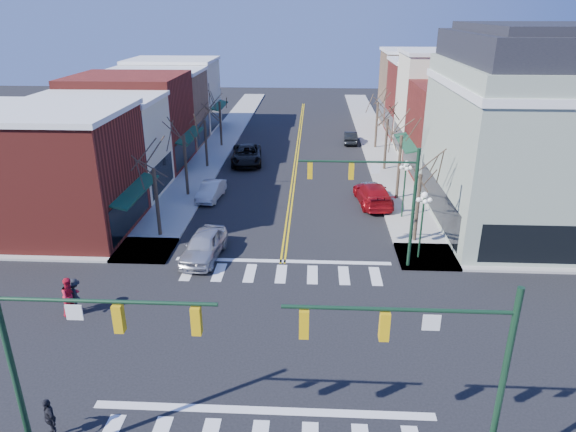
# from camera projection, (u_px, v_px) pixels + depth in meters

# --- Properties ---
(ground) EXTENTS (160.00, 160.00, 0.00)m
(ground) POSITION_uv_depth(u_px,v_px,m) (273.00, 338.00, 23.73)
(ground) COLOR black
(ground) RESTS_ON ground
(sidewalk_left) EXTENTS (3.50, 70.00, 0.15)m
(sidewalk_left) POSITION_uv_depth(u_px,v_px,m) (187.00, 191.00, 42.61)
(sidewalk_left) COLOR #9E9B93
(sidewalk_left) RESTS_ON ground
(sidewalk_right) EXTENTS (3.50, 70.00, 0.15)m
(sidewalk_right) POSITION_uv_depth(u_px,v_px,m) (399.00, 194.00, 41.79)
(sidewalk_right) COLOR #9E9B93
(sidewalk_right) RESTS_ON ground
(bldg_left_brick_a) EXTENTS (10.00, 8.50, 8.00)m
(bldg_left_brick_a) POSITION_uv_depth(u_px,v_px,m) (52.00, 174.00, 33.82)
(bldg_left_brick_a) COLOR maroon
(bldg_left_brick_a) RESTS_ON ground
(bldg_left_stucco_a) EXTENTS (10.00, 7.00, 7.50)m
(bldg_left_stucco_a) POSITION_uv_depth(u_px,v_px,m) (99.00, 148.00, 41.08)
(bldg_left_stucco_a) COLOR beige
(bldg_left_stucco_a) RESTS_ON ground
(bldg_left_brick_b) EXTENTS (10.00, 9.00, 8.50)m
(bldg_left_brick_b) POSITION_uv_depth(u_px,v_px,m) (131.00, 121.00, 48.29)
(bldg_left_brick_b) COLOR maroon
(bldg_left_brick_b) RESTS_ON ground
(bldg_left_tan) EXTENTS (10.00, 7.50, 7.80)m
(bldg_left_tan) POSITION_uv_depth(u_px,v_px,m) (157.00, 109.00, 56.06)
(bldg_left_tan) COLOR #947051
(bldg_left_tan) RESTS_ON ground
(bldg_left_stucco_b) EXTENTS (10.00, 8.00, 8.20)m
(bldg_left_stucco_b) POSITION_uv_depth(u_px,v_px,m) (175.00, 96.00, 63.15)
(bldg_left_stucco_b) COLOR beige
(bldg_left_stucco_b) RESTS_ON ground
(bldg_right_brick_a) EXTENTS (10.00, 8.50, 8.00)m
(bldg_right_brick_a) POSITION_uv_depth(u_px,v_px,m) (470.00, 132.00, 45.31)
(bldg_right_brick_a) COLOR maroon
(bldg_right_brick_a) RESTS_ON ground
(bldg_right_stucco) EXTENTS (10.00, 7.00, 10.00)m
(bldg_right_stucco) POSITION_uv_depth(u_px,v_px,m) (450.00, 105.00, 52.10)
(bldg_right_stucco) COLOR beige
(bldg_right_stucco) RESTS_ON ground
(bldg_right_brick_b) EXTENTS (10.00, 8.00, 8.50)m
(bldg_right_brick_b) POSITION_uv_depth(u_px,v_px,m) (434.00, 100.00, 59.32)
(bldg_right_brick_b) COLOR maroon
(bldg_right_brick_b) RESTS_ON ground
(bldg_right_tan) EXTENTS (10.00, 8.00, 9.00)m
(bldg_right_tan) POSITION_uv_depth(u_px,v_px,m) (421.00, 88.00, 66.62)
(bldg_right_tan) COLOR #947051
(bldg_right_tan) RESTS_ON ground
(victorian_corner) EXTENTS (12.25, 14.25, 13.30)m
(victorian_corner) POSITION_uv_depth(u_px,v_px,m) (538.00, 131.00, 33.85)
(victorian_corner) COLOR #92A08A
(victorian_corner) RESTS_ON ground
(traffic_mast_near_left) EXTENTS (6.60, 0.28, 7.20)m
(traffic_mast_near_left) POSITION_uv_depth(u_px,v_px,m) (67.00, 349.00, 15.37)
(traffic_mast_near_left) COLOR #14331E
(traffic_mast_near_left) RESTS_ON ground
(traffic_mast_near_right) EXTENTS (6.60, 0.28, 7.20)m
(traffic_mast_near_right) POSITION_uv_depth(u_px,v_px,m) (441.00, 361.00, 14.85)
(traffic_mast_near_right) COLOR #14331E
(traffic_mast_near_right) RESTS_ON ground
(traffic_mast_far_right) EXTENTS (6.60, 0.28, 7.20)m
(traffic_mast_far_right) POSITION_uv_depth(u_px,v_px,m) (381.00, 191.00, 28.54)
(traffic_mast_far_right) COLOR #14331E
(traffic_mast_far_right) RESTS_ON ground
(lamppost_corner) EXTENTS (0.36, 0.36, 4.33)m
(lamppost_corner) POSITION_uv_depth(u_px,v_px,m) (423.00, 214.00, 30.09)
(lamppost_corner) COLOR #14331E
(lamppost_corner) RESTS_ON ground
(lamppost_midblock) EXTENTS (0.36, 0.36, 4.33)m
(lamppost_midblock) POSITION_uv_depth(u_px,v_px,m) (405.00, 180.00, 36.10)
(lamppost_midblock) COLOR #14331E
(lamppost_midblock) RESTS_ON ground
(tree_left_a) EXTENTS (0.24, 0.24, 4.76)m
(tree_left_a) POSITION_uv_depth(u_px,v_px,m) (157.00, 203.00, 33.40)
(tree_left_a) COLOR #382B21
(tree_left_a) RESTS_ON ground
(tree_left_b) EXTENTS (0.24, 0.24, 5.04)m
(tree_left_b) POSITION_uv_depth(u_px,v_px,m) (186.00, 166.00, 40.75)
(tree_left_b) COLOR #382B21
(tree_left_b) RESTS_ON ground
(tree_left_c) EXTENTS (0.24, 0.24, 4.55)m
(tree_left_c) POSITION_uv_depth(u_px,v_px,m) (206.00, 144.00, 48.24)
(tree_left_c) COLOR #382B21
(tree_left_c) RESTS_ON ground
(tree_left_d) EXTENTS (0.24, 0.24, 4.90)m
(tree_left_d) POSITION_uv_depth(u_px,v_px,m) (221.00, 124.00, 55.58)
(tree_left_d) COLOR #382B21
(tree_left_d) RESTS_ON ground
(tree_right_a) EXTENTS (0.24, 0.24, 4.62)m
(tree_right_a) POSITION_uv_depth(u_px,v_px,m) (417.00, 209.00, 32.63)
(tree_right_a) COLOR #382B21
(tree_right_a) RESTS_ON ground
(tree_right_b) EXTENTS (0.24, 0.24, 5.18)m
(tree_right_b) POSITION_uv_depth(u_px,v_px,m) (399.00, 168.00, 39.93)
(tree_right_b) COLOR #382B21
(tree_right_b) RESTS_ON ground
(tree_right_c) EXTENTS (0.24, 0.24, 4.83)m
(tree_right_c) POSITION_uv_depth(u_px,v_px,m) (386.00, 145.00, 47.39)
(tree_right_c) COLOR #382B21
(tree_right_c) RESTS_ON ground
(tree_right_d) EXTENTS (0.24, 0.24, 4.97)m
(tree_right_d) POSITION_uv_depth(u_px,v_px,m) (376.00, 126.00, 54.77)
(tree_right_d) COLOR #382B21
(tree_right_d) RESTS_ON ground
(car_left_near) EXTENTS (2.47, 5.10, 1.68)m
(car_left_near) POSITION_uv_depth(u_px,v_px,m) (204.00, 245.00, 31.04)
(car_left_near) COLOR #BCBBC1
(car_left_near) RESTS_ON ground
(car_left_mid) EXTENTS (1.88, 4.30, 1.37)m
(car_left_mid) POSITION_uv_depth(u_px,v_px,m) (211.00, 191.00, 40.80)
(car_left_mid) COLOR silver
(car_left_mid) RESTS_ON ground
(car_left_far) EXTENTS (3.46, 6.44, 1.72)m
(car_left_far) POSITION_uv_depth(u_px,v_px,m) (247.00, 155.00, 50.07)
(car_left_far) COLOR black
(car_left_far) RESTS_ON ground
(car_right_near) EXTENTS (2.96, 5.96, 1.66)m
(car_right_near) POSITION_uv_depth(u_px,v_px,m) (373.00, 194.00, 39.60)
(car_right_near) COLOR maroon
(car_right_near) RESTS_ON ground
(car_right_mid) EXTENTS (1.61, 3.95, 1.34)m
(car_right_mid) POSITION_uv_depth(u_px,v_px,m) (371.00, 189.00, 41.20)
(car_right_mid) COLOR #ABABAF
(car_right_mid) RESTS_ON ground
(car_right_far) EXTENTS (1.57, 4.12, 1.34)m
(car_right_far) POSITION_uv_depth(u_px,v_px,m) (350.00, 137.00, 57.59)
(car_right_far) COLOR black
(car_right_far) RESTS_ON ground
(pedestrian_red_b) EXTENTS (1.15, 1.21, 1.98)m
(pedestrian_red_b) POSITION_uv_depth(u_px,v_px,m) (70.00, 296.00, 25.01)
(pedestrian_red_b) COLOR red
(pedestrian_red_b) RESTS_ON sidewalk_left
(pedestrian_dark_a) EXTENTS (0.94, 0.92, 1.59)m
(pedestrian_dark_a) POSITION_uv_depth(u_px,v_px,m) (49.00, 418.00, 17.86)
(pedestrian_dark_a) COLOR black
(pedestrian_dark_a) RESTS_ON sidewalk_left
(pedestrian_dark_b) EXTENTS (1.23, 1.15, 1.66)m
(pedestrian_dark_b) POSITION_uv_depth(u_px,v_px,m) (75.00, 294.00, 25.50)
(pedestrian_dark_b) COLOR black
(pedestrian_dark_b) RESTS_ON sidewalk_left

